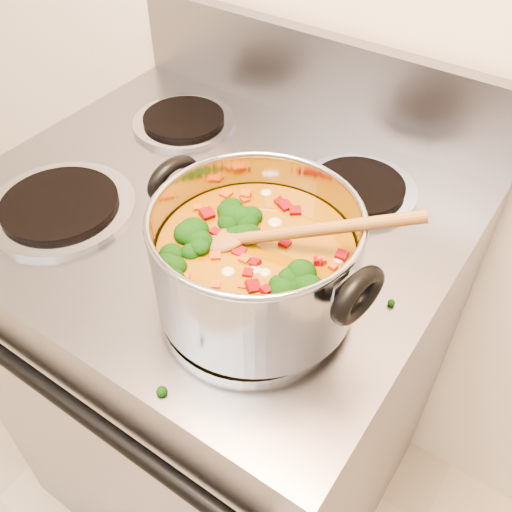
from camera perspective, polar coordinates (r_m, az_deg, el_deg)
The scene contains 4 objects.
electric_range at distance 1.23m, azimuth -3.23°, elevation -10.94°, with size 0.75×0.68×1.08m.
stockpot at distance 0.68m, azimuth 0.05°, elevation -0.46°, with size 0.31×0.25×0.15m.
wooden_spoon at distance 0.65m, azimuth 1.17°, elevation 2.04°, with size 0.25×0.14×0.09m.
cooktop_crumbs at distance 0.68m, azimuth -0.51°, elevation -10.91°, with size 0.37×0.22×0.01m.
Camera 1 is at (0.52, 0.63, 1.48)m, focal length 40.00 mm.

